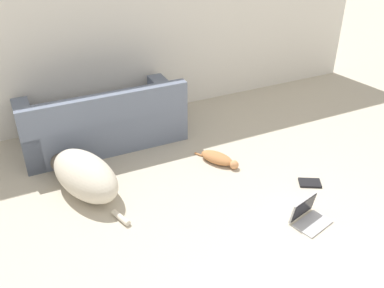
{
  "coord_description": "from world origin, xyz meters",
  "views": [
    {
      "loc": [
        -1.9,
        -1.33,
        2.79
      ],
      "look_at": [
        -0.35,
        1.91,
        0.63
      ],
      "focal_mm": 40.0,
      "sensor_mm": 36.0,
      "label": 1
    }
  ],
  "objects_px": {
    "cat": "(218,158)",
    "couch": "(102,122)",
    "dog": "(84,175)",
    "laptop_open": "(307,214)",
    "book_black": "(310,183)"
  },
  "relations": [
    {
      "from": "couch",
      "to": "laptop_open",
      "type": "bearing_deg",
      "value": 120.6
    },
    {
      "from": "cat",
      "to": "laptop_open",
      "type": "height_order",
      "value": "laptop_open"
    },
    {
      "from": "couch",
      "to": "laptop_open",
      "type": "relative_size",
      "value": 4.77
    },
    {
      "from": "cat",
      "to": "book_black",
      "type": "relative_size",
      "value": 1.99
    },
    {
      "from": "dog",
      "to": "cat",
      "type": "xyz_separation_m",
      "value": [
        1.54,
        -0.13,
        -0.15
      ]
    },
    {
      "from": "couch",
      "to": "dog",
      "type": "height_order",
      "value": "couch"
    },
    {
      "from": "cat",
      "to": "laptop_open",
      "type": "distance_m",
      "value": 1.3
    },
    {
      "from": "laptop_open",
      "to": "book_black",
      "type": "xyz_separation_m",
      "value": [
        0.42,
        0.47,
        -0.07
      ]
    },
    {
      "from": "laptop_open",
      "to": "book_black",
      "type": "relative_size",
      "value": 1.47
    },
    {
      "from": "cat",
      "to": "laptop_open",
      "type": "xyz_separation_m",
      "value": [
        0.29,
        -1.27,
        0.02
      ]
    },
    {
      "from": "cat",
      "to": "book_black",
      "type": "bearing_deg",
      "value": 12.27
    },
    {
      "from": "couch",
      "to": "dog",
      "type": "xyz_separation_m",
      "value": [
        -0.46,
        -0.95,
        -0.06
      ]
    },
    {
      "from": "cat",
      "to": "couch",
      "type": "bearing_deg",
      "value": -164.06
    },
    {
      "from": "couch",
      "to": "cat",
      "type": "bearing_deg",
      "value": 135.47
    },
    {
      "from": "cat",
      "to": "book_black",
      "type": "xyz_separation_m",
      "value": [
        0.7,
        -0.8,
        -0.05
      ]
    }
  ]
}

